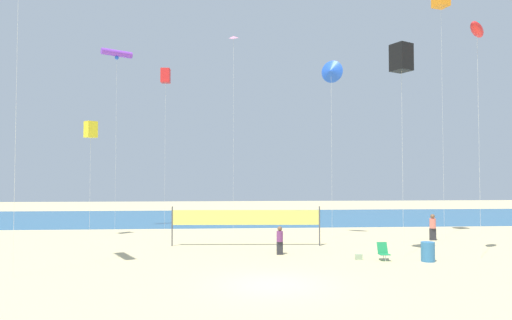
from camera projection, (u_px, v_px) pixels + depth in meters
The scene contains 15 objects.
ground_plane at pixel (273, 285), 17.65m from camera, with size 120.00×120.00×0.00m, color #D1BC89.
ocean_band at pixel (242, 217), 46.90m from camera, with size 120.00×20.00×0.01m, color #28608C.
beachgoer_coral_shirt at pixel (433, 226), 30.04m from camera, with size 0.40×0.40×1.73m.
beachgoer_plum_shirt at pixel (280, 239), 24.51m from camera, with size 0.35×0.35×1.53m.
folding_beach_chair at pixel (383, 251), 22.85m from camera, with size 0.52×0.65×0.89m.
trash_barrel at pixel (428, 252), 22.50m from camera, with size 0.67×0.67×0.97m, color teal.
volleyball_net at pixel (246, 219), 27.59m from camera, with size 9.05×0.62×2.40m.
beach_handbag at pixel (359, 257), 22.99m from camera, with size 0.35×0.17×0.28m, color #99B28C.
kite_violet_tube at pixel (117, 54), 36.42m from camera, with size 2.37×1.69×14.42m.
kite_red_box at pixel (166, 76), 37.05m from camera, with size 0.74×0.74×13.06m.
kite_black_box at pixel (401, 58), 24.18m from camera, with size 1.22×1.22×11.30m.
kite_red_inflatable at pixel (477, 30), 23.89m from camera, with size 1.53×1.55×12.42m.
kite_yellow_box at pixel (91, 130), 31.62m from camera, with size 1.00×1.00×8.08m.
kite_blue_delta at pixel (331, 71), 31.46m from camera, with size 1.53×1.20×12.34m.
kite_pink_diamond at pixel (234, 41), 34.94m from camera, with size 0.68×0.69×15.17m.
Camera 1 is at (-1.93, -17.72, 4.22)m, focal length 31.79 mm.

